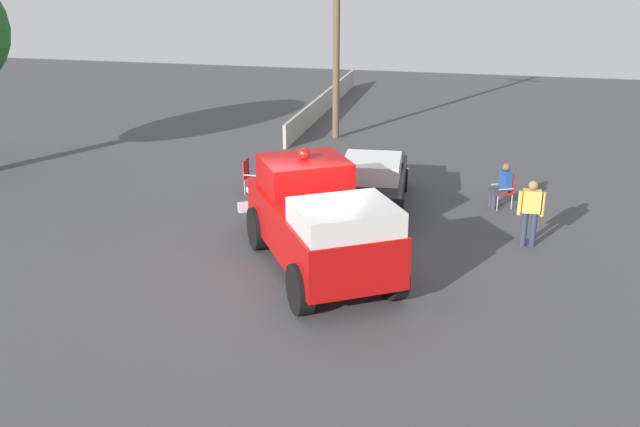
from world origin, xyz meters
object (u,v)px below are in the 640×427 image
object	(u,v)px
spectator_standing	(531,209)
utility_pole	(336,33)
classic_hot_rod	(372,180)
lawn_chair_near_truck	(506,187)
vintage_fire_truck	(317,218)
lawn_chair_by_car	(250,174)
spectator_seated	(502,184)

from	to	relation	value
spectator_standing	utility_pole	xyz separation A→B (m)	(-9.69, -6.85, 3.04)
classic_hot_rod	lawn_chair_near_truck	distance (m)	3.76
vintage_fire_truck	spectator_standing	world-z (taller)	vintage_fire_truck
classic_hot_rod	spectator_standing	size ratio (longest dim) A/B	2.68
lawn_chair_by_car	utility_pole	distance (m)	8.10
spectator_seated	lawn_chair_by_car	bearing A→B (deg)	-87.50
spectator_seated	spectator_standing	xyz separation A→B (m)	(2.74, 0.63, 0.27)
utility_pole	spectator_seated	bearing A→B (deg)	41.87
vintage_fire_truck	utility_pole	bearing A→B (deg)	-170.15
lawn_chair_by_car	spectator_seated	bearing A→B (deg)	92.50
classic_hot_rod	utility_pole	xyz separation A→B (m)	(-7.53, -2.64, 3.26)
vintage_fire_truck	spectator_seated	bearing A→B (deg)	141.30
utility_pole	lawn_chair_by_car	bearing A→B (deg)	-8.58
classic_hot_rod	lawn_chair_near_truck	xyz separation A→B (m)	(-0.65, 3.70, -0.16)
vintage_fire_truck	spectator_standing	xyz separation A→B (m)	(-2.40, 4.75, -0.23)
vintage_fire_truck	lawn_chair_by_car	distance (m)	5.82
lawn_chair_near_truck	spectator_standing	world-z (taller)	spectator_standing
utility_pole	classic_hot_rod	bearing A→B (deg)	19.34
classic_hot_rod	spectator_standing	world-z (taller)	spectator_standing
vintage_fire_truck	utility_pole	distance (m)	12.59
lawn_chair_near_truck	spectator_seated	distance (m)	0.17
lawn_chair_near_truck	spectator_seated	xyz separation A→B (m)	(0.06, -0.12, 0.11)
lawn_chair_by_car	spectator_standing	xyz separation A→B (m)	(2.42, 7.95, 0.37)
vintage_fire_truck	lawn_chair_near_truck	size ratio (longest dim) A/B	6.08
lawn_chair_by_car	spectator_standing	world-z (taller)	spectator_standing
vintage_fire_truck	classic_hot_rod	world-z (taller)	vintage_fire_truck
vintage_fire_truck	classic_hot_rod	size ratio (longest dim) A/B	1.38
spectator_seated	spectator_standing	distance (m)	2.83
lawn_chair_by_car	spectator_seated	distance (m)	7.33
lawn_chair_near_truck	utility_pole	xyz separation A→B (m)	(-6.88, -6.34, 3.42)
classic_hot_rod	vintage_fire_truck	bearing A→B (deg)	-6.78
lawn_chair_near_truck	utility_pole	distance (m)	9.96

